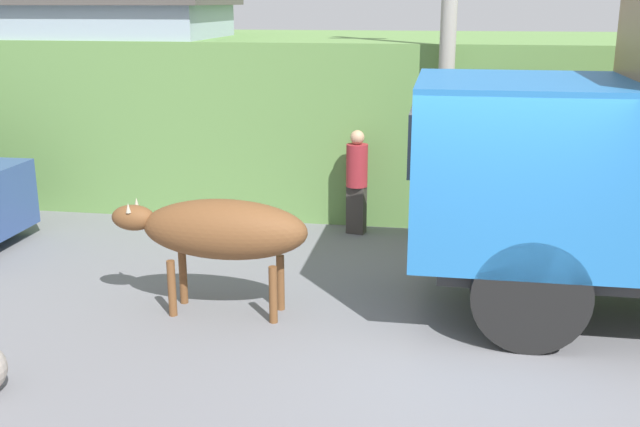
{
  "coord_description": "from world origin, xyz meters",
  "views": [
    {
      "loc": [
        -0.41,
        -7.04,
        3.31
      ],
      "look_at": [
        -1.7,
        0.65,
        1.11
      ],
      "focal_mm": 42.0,
      "sensor_mm": 36.0,
      "label": 1
    }
  ],
  "objects": [
    {
      "name": "pedestrian_on_hill",
      "position": [
        -1.64,
        3.55,
        0.85
      ],
      "size": [
        0.37,
        0.37,
        1.54
      ],
      "rotation": [
        0.0,
        0.0,
        2.93
      ],
      "color": "#38332D",
      "rests_on": "ground_plane"
    },
    {
      "name": "hillside_embankment",
      "position": [
        0.0,
        6.49,
        1.37
      ],
      "size": [
        32.0,
        5.16,
        2.74
      ],
      "color": "#608C47",
      "rests_on": "ground_plane"
    },
    {
      "name": "brown_cow",
      "position": [
        -2.74,
        0.37,
        0.95
      ],
      "size": [
        2.19,
        0.66,
        1.29
      ],
      "rotation": [
        0.0,
        0.0,
        0.12
      ],
      "color": "brown",
      "rests_on": "ground_plane"
    },
    {
      "name": "ground_plane",
      "position": [
        0.0,
        0.0,
        0.0
      ],
      "size": [
        60.0,
        60.0,
        0.0
      ],
      "primitive_type": "plane",
      "color": "slate"
    },
    {
      "name": "utility_pole",
      "position": [
        -0.42,
        3.59,
        3.16
      ],
      "size": [
        0.9,
        0.22,
        6.09
      ],
      "color": "#9E998E",
      "rests_on": "ground_plane"
    },
    {
      "name": "building_backdrop",
      "position": [
        -6.99,
        5.19,
        1.73
      ],
      "size": [
        5.82,
        2.7,
        3.43
      ],
      "color": "#99ADB7",
      "rests_on": "ground_plane"
    }
  ]
}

